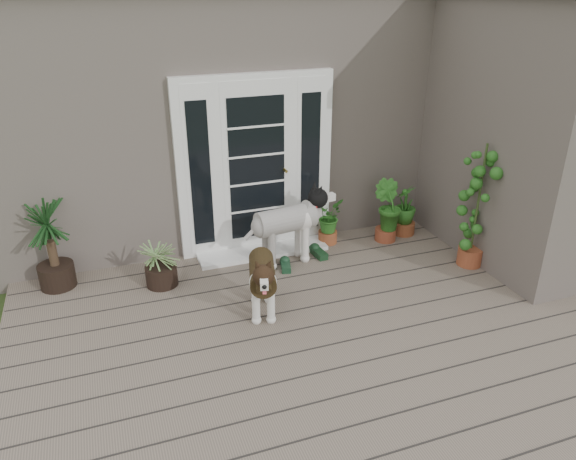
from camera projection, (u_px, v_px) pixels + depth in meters
name	position (u px, v px, depth m)	size (l,w,h in m)	color
deck	(346.00, 346.00, 5.14)	(6.20, 4.60, 0.12)	#6B5B4C
house_main	(229.00, 101.00, 8.14)	(7.40, 4.00, 3.10)	#665E54
house_wing	(537.00, 136.00, 6.34)	(1.60, 2.40, 3.10)	#665E54
door_unit	(256.00, 165.00, 6.48)	(1.90, 0.14, 2.15)	white
door_step	(263.00, 251.00, 6.75)	(1.60, 0.40, 0.05)	white
brindle_dog	(262.00, 283.00, 5.41)	(0.35, 0.82, 0.68)	#3D2D16
white_dog	(286.00, 232.00, 6.38)	(0.41, 0.96, 0.80)	silver
spider_plant	(160.00, 260.00, 5.93)	(0.58, 0.58, 0.62)	#8BA163
yucca	(51.00, 243.00, 5.81)	(0.73, 0.73, 1.05)	black
herb_a	(328.00, 225.00, 6.93)	(0.38, 0.38, 0.48)	#1E5A19
herb_b	(387.00, 219.00, 6.97)	(0.39, 0.39, 0.59)	#29661D
herb_c	(404.00, 215.00, 7.17)	(0.34, 0.34, 0.53)	#1E5418
sapling	(478.00, 205.00, 6.17)	(0.45, 0.45, 1.53)	#245A19
clog_left	(319.00, 252.00, 6.66)	(0.16, 0.34, 0.10)	#14331A
clog_right	(286.00, 265.00, 6.37)	(0.15, 0.31, 0.09)	#163821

